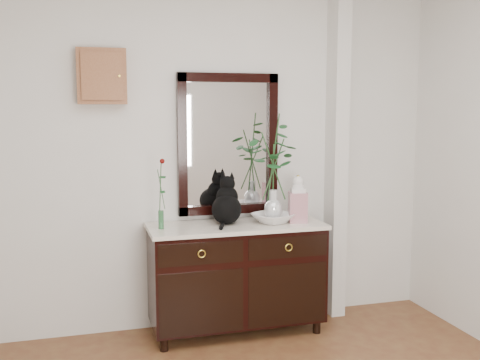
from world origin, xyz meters
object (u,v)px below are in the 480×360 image
object	(u,v)px
sideboard	(236,272)
lotus_bowl	(273,218)
ginger_jar	(298,198)
cat	(227,200)

from	to	relation	value
sideboard	lotus_bowl	bearing A→B (deg)	-5.77
lotus_bowl	ginger_jar	size ratio (longest dim) A/B	0.82
cat	ginger_jar	bearing A→B (deg)	10.38
lotus_bowl	ginger_jar	world-z (taller)	ginger_jar
cat	lotus_bowl	size ratio (longest dim) A/B	1.21
sideboard	lotus_bowl	xyz separation A→B (m)	(0.28, -0.03, 0.41)
sideboard	cat	bearing A→B (deg)	144.77
cat	ginger_jar	world-z (taller)	ginger_jar
sideboard	lotus_bowl	distance (m)	0.50
sideboard	ginger_jar	distance (m)	0.74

